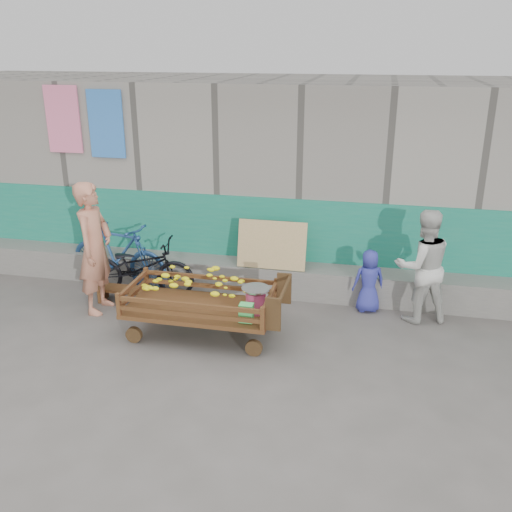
% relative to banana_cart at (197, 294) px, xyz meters
% --- Properties ---
extents(ground, '(80.00, 80.00, 0.00)m').
position_rel_banana_cart_xyz_m(ground, '(0.38, -0.80, -0.58)').
color(ground, '#53504B').
rests_on(ground, ground).
extents(building_wall, '(12.00, 3.50, 3.00)m').
position_rel_banana_cart_xyz_m(building_wall, '(0.38, 3.25, 0.88)').
color(building_wall, gray).
rests_on(building_wall, ground).
extents(banana_cart, '(2.02, 0.92, 0.86)m').
position_rel_banana_cart_xyz_m(banana_cart, '(0.00, 0.00, 0.00)').
color(banana_cart, '#4E2616').
rests_on(banana_cart, ground).
extents(bench, '(0.89, 0.27, 0.22)m').
position_rel_banana_cart_xyz_m(bench, '(-1.34, 0.74, -0.42)').
color(bench, '#4E2616').
rests_on(bench, ground).
extents(vendor_man, '(0.44, 0.67, 1.84)m').
position_rel_banana_cart_xyz_m(vendor_man, '(-1.59, 0.45, 0.33)').
color(vendor_man, tan).
rests_on(vendor_man, ground).
extents(woman, '(0.90, 0.79, 1.55)m').
position_rel_banana_cart_xyz_m(woman, '(2.77, 1.08, 0.19)').
color(woman, silver).
rests_on(woman, ground).
extents(child, '(0.50, 0.40, 0.90)m').
position_rel_banana_cart_xyz_m(child, '(2.09, 1.22, -0.14)').
color(child, '#31369C').
rests_on(child, ground).
extents(bicycle_dark, '(1.70, 0.73, 0.87)m').
position_rel_banana_cart_xyz_m(bicycle_dark, '(-1.24, 1.05, -0.15)').
color(bicycle_dark, black).
rests_on(bicycle_dark, ground).
extents(bicycle_blue, '(1.80, 0.86, 1.04)m').
position_rel_banana_cart_xyz_m(bicycle_blue, '(-1.66, 1.25, -0.06)').
color(bicycle_blue, navy).
rests_on(bicycle_blue, ground).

